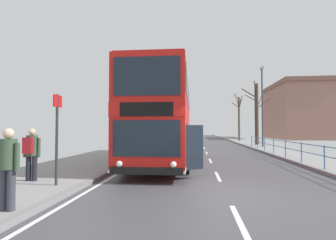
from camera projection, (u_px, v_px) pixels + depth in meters
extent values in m
cube|color=#45454A|center=(226.00, 194.00, 7.26)|extent=(8.40, 140.00, 0.06)
cube|color=silver|center=(239.00, 221.00, 5.07)|extent=(0.12, 2.00, 0.00)
cube|color=silver|center=(218.00, 176.00, 9.84)|extent=(0.12, 2.00, 0.00)
cube|color=silver|center=(210.00, 161.00, 14.61)|extent=(0.12, 2.00, 0.00)
cube|color=silver|center=(207.00, 153.00, 19.38)|extent=(0.12, 2.00, 0.00)
cube|color=silver|center=(204.00, 148.00, 24.16)|extent=(0.12, 2.00, 0.00)
cube|color=silver|center=(203.00, 145.00, 28.93)|extent=(0.12, 2.00, 0.00)
cube|color=silver|center=(202.00, 143.00, 33.70)|extent=(0.12, 2.00, 0.00)
cube|color=silver|center=(201.00, 141.00, 38.47)|extent=(0.12, 2.00, 0.00)
cube|color=silver|center=(200.00, 140.00, 43.24)|extent=(0.12, 2.00, 0.00)
cube|color=silver|center=(200.00, 139.00, 48.01)|extent=(0.12, 2.00, 0.00)
cube|color=silver|center=(199.00, 138.00, 52.78)|extent=(0.12, 2.00, 0.00)
cube|color=silver|center=(199.00, 137.00, 57.55)|extent=(0.12, 2.00, 0.00)
cube|color=silver|center=(90.00, 190.00, 7.67)|extent=(0.12, 133.00, 0.00)
cube|color=gray|center=(79.00, 187.00, 7.71)|extent=(0.20, 140.00, 0.14)
cube|color=gray|center=(13.00, 185.00, 7.92)|extent=(4.00, 140.00, 0.14)
cube|color=red|center=(165.00, 139.00, 13.91)|extent=(2.62, 11.18, 1.85)
cube|color=red|center=(165.00, 117.00, 13.95)|extent=(2.64, 11.24, 0.48)
cube|color=red|center=(165.00, 97.00, 13.99)|extent=(2.62, 11.18, 1.69)
cube|color=#A91511|center=(165.00, 81.00, 14.02)|extent=(2.54, 10.85, 0.08)
cube|color=#19232D|center=(146.00, 138.00, 8.35)|extent=(2.22, 0.05, 1.19)
cube|color=black|center=(146.00, 109.00, 8.38)|extent=(1.76, 0.05, 0.46)
cube|color=#19232D|center=(146.00, 76.00, 8.42)|extent=(2.22, 0.05, 1.29)
cube|color=black|center=(146.00, 171.00, 8.31)|extent=(2.39, 0.10, 0.24)
cube|color=white|center=(165.00, 155.00, 13.88)|extent=(2.65, 11.24, 0.10)
cube|color=#19232D|center=(188.00, 134.00, 14.07)|extent=(0.10, 8.70, 0.96)
cube|color=#19232D|center=(188.00, 95.00, 13.87)|extent=(0.11, 10.04, 1.01)
cube|color=#19232D|center=(142.00, 134.00, 14.31)|extent=(0.10, 8.70, 0.96)
cube|color=#19232D|center=(142.00, 96.00, 14.11)|extent=(0.11, 10.04, 1.01)
sphere|color=white|center=(173.00, 165.00, 8.22)|extent=(0.20, 0.20, 0.20)
sphere|color=white|center=(119.00, 164.00, 8.39)|extent=(0.20, 0.20, 0.20)
cube|color=#19232D|center=(194.00, 147.00, 9.25)|extent=(0.67, 0.50, 1.59)
cube|color=black|center=(185.00, 147.00, 9.58)|extent=(0.11, 0.90, 1.59)
cylinder|color=black|center=(186.00, 161.00, 10.41)|extent=(0.31, 1.04, 1.04)
cylinder|color=black|center=(127.00, 160.00, 10.63)|extent=(0.31, 1.04, 1.04)
cylinder|color=black|center=(188.00, 148.00, 17.43)|extent=(0.31, 1.04, 1.04)
cylinder|color=black|center=(153.00, 148.00, 17.66)|extent=(0.31, 1.04, 1.04)
cylinder|color=#386BA8|center=(324.00, 157.00, 10.65)|extent=(0.05, 0.05, 0.98)
cylinder|color=#386BA8|center=(301.00, 152.00, 12.94)|extent=(0.05, 0.05, 0.98)
cylinder|color=#386BA8|center=(285.00, 149.00, 15.23)|extent=(0.05, 0.05, 0.98)
cylinder|color=#386BA8|center=(274.00, 146.00, 17.52)|extent=(0.05, 0.05, 0.98)
cylinder|color=#386BA8|center=(265.00, 144.00, 19.81)|extent=(0.05, 0.05, 0.98)
cylinder|color=#386BA8|center=(257.00, 143.00, 22.10)|extent=(0.05, 0.05, 0.98)
cylinder|color=#386BA8|center=(251.00, 141.00, 24.40)|extent=(0.05, 0.05, 0.98)
cylinder|color=#386BA8|center=(293.00, 142.00, 14.10)|extent=(0.04, 20.74, 0.04)
cylinder|color=#386BA8|center=(293.00, 149.00, 14.09)|extent=(0.04, 20.74, 0.04)
cylinder|color=black|center=(29.00, 168.00, 8.30)|extent=(0.18, 0.18, 0.84)
cylinder|color=black|center=(34.00, 168.00, 8.31)|extent=(0.18, 0.18, 0.84)
cylinder|color=#384C38|center=(32.00, 146.00, 8.33)|extent=(0.39, 0.39, 0.66)
cylinder|color=#384C38|center=(25.00, 147.00, 8.31)|extent=(0.11, 0.11, 0.63)
cylinder|color=#384C38|center=(39.00, 147.00, 8.34)|extent=(0.11, 0.11, 0.63)
sphere|color=beige|center=(32.00, 132.00, 8.34)|extent=(0.25, 0.25, 0.22)
cube|color=maroon|center=(28.00, 145.00, 8.07)|extent=(0.30, 0.22, 0.50)
cylinder|color=#383842|center=(4.00, 189.00, 5.30)|extent=(0.18, 0.18, 0.88)
cylinder|color=#383842|center=(11.00, 189.00, 5.26)|extent=(0.18, 0.18, 0.88)
cylinder|color=#384C38|center=(8.00, 154.00, 5.30)|extent=(0.38, 0.38, 0.62)
cylinder|color=#384C38|center=(17.00, 157.00, 5.25)|extent=(0.11, 0.11, 0.59)
sphere|color=beige|center=(9.00, 134.00, 5.32)|extent=(0.24, 0.24, 0.22)
cylinder|color=#2D2D33|center=(57.00, 139.00, 7.70)|extent=(0.08, 0.08, 2.70)
cube|color=red|center=(58.00, 101.00, 7.76)|extent=(0.04, 0.44, 0.36)
cylinder|color=#38383D|center=(262.00, 108.00, 24.22)|extent=(0.14, 0.14, 7.27)
cube|color=#B2B2AD|center=(262.00, 68.00, 24.35)|extent=(0.28, 0.60, 0.20)
cylinder|color=brown|center=(239.00, 119.00, 37.06)|extent=(0.29, 0.29, 6.22)
cylinder|color=brown|center=(240.00, 103.00, 36.73)|extent=(0.29, 0.92, 1.07)
cylinder|color=brown|center=(235.00, 105.00, 37.27)|extent=(1.05, 0.27, 0.78)
cylinder|color=brown|center=(241.00, 103.00, 36.50)|extent=(0.38, 1.37, 1.83)
cylinder|color=brown|center=(237.00, 97.00, 37.51)|extent=(0.51, 0.76, 1.17)
cylinder|color=brown|center=(237.00, 100.00, 37.80)|extent=(0.59, 1.37, 1.94)
cylinder|color=#423328|center=(257.00, 114.00, 27.67)|extent=(0.40, 0.40, 6.52)
cylinder|color=#423328|center=(257.00, 90.00, 27.08)|extent=(0.34, 1.44, 0.79)
cylinder|color=#423328|center=(249.00, 93.00, 28.51)|extent=(1.38, 1.52, 1.28)
cylinder|color=#423328|center=(251.00, 98.00, 28.49)|extent=(0.98, 1.51, 0.95)
cylinder|color=#423328|center=(255.00, 87.00, 27.50)|extent=(0.47, 0.68, 1.20)
cylinder|color=#423328|center=(264.00, 103.00, 27.87)|extent=(1.72, 0.60, 1.28)
cylinder|color=#423328|center=(257.00, 92.00, 27.36)|extent=(0.24, 0.91, 1.17)
cylinder|color=#423328|center=(259.00, 102.00, 28.08)|extent=(0.90, 0.92, 1.78)
cube|color=#936656|center=(300.00, 113.00, 47.14)|extent=(9.35, 14.34, 9.33)
cube|color=brown|center=(299.00, 86.00, 47.31)|extent=(9.72, 14.91, 0.70)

